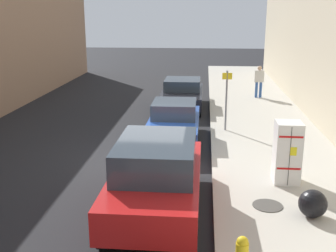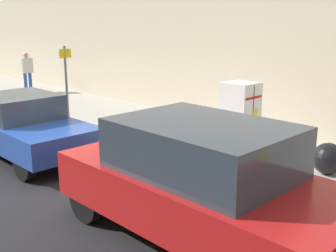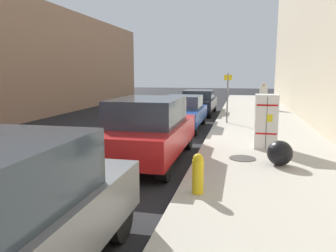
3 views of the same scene
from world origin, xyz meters
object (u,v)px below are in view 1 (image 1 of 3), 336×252
at_px(pedestrian_walking_far, 259,79).
at_px(parked_suv_red, 157,176).
at_px(parked_sedan_dark, 182,93).
at_px(parked_hatchback_blue, 174,122).
at_px(trash_bag, 313,204).
at_px(street_sign_post, 226,97).
at_px(discarded_refrigerator, 287,152).

bearing_deg(pedestrian_walking_far, parked_suv_red, 140.09).
distance_m(parked_sedan_dark, parked_hatchback_blue, 5.27).
bearing_deg(parked_hatchback_blue, trash_bag, 121.29).
bearing_deg(parked_suv_red, pedestrian_walking_far, -106.55).
xyz_separation_m(street_sign_post, parked_sedan_dark, (1.87, -4.14, -0.71)).
bearing_deg(parked_sedan_dark, discarded_refrigerator, 109.76).
xyz_separation_m(parked_hatchback_blue, parked_suv_red, (0.00, 5.45, 0.17)).
distance_m(discarded_refrigerator, parked_hatchback_blue, 4.95).
xyz_separation_m(pedestrian_walking_far, parked_sedan_dark, (3.83, 2.17, -0.38)).
xyz_separation_m(discarded_refrigerator, pedestrian_walking_far, (-0.60, -11.18, 0.13)).
relative_size(discarded_refrigerator, parked_suv_red, 0.37).
xyz_separation_m(trash_bag, parked_hatchback_blue, (3.46, -5.70, 0.26)).
relative_size(discarded_refrigerator, pedestrian_walking_far, 0.99).
bearing_deg(street_sign_post, parked_hatchback_blue, 31.18).
relative_size(pedestrian_walking_far, parked_suv_red, 0.37).
bearing_deg(street_sign_post, pedestrian_walking_far, -107.27).
bearing_deg(parked_suv_red, trash_bag, 175.82).
height_order(discarded_refrigerator, parked_sedan_dark, discarded_refrigerator).
bearing_deg(parked_suv_red, parked_sedan_dark, -90.00).
bearing_deg(street_sign_post, discarded_refrigerator, 105.71).
relative_size(trash_bag, parked_hatchback_blue, 0.15).
distance_m(pedestrian_walking_far, parked_suv_red, 13.45).
distance_m(discarded_refrigerator, street_sign_post, 5.07).
xyz_separation_m(parked_sedan_dark, parked_suv_red, (0.00, 10.72, 0.17)).
height_order(street_sign_post, parked_sedan_dark, street_sign_post).
distance_m(parked_hatchback_blue, parked_suv_red, 5.45).
bearing_deg(parked_suv_red, discarded_refrigerator, -152.10).
xyz_separation_m(street_sign_post, parked_suv_red, (1.87, 6.58, -0.53)).
bearing_deg(parked_sedan_dark, pedestrian_walking_far, -150.41).
xyz_separation_m(street_sign_post, parked_hatchback_blue, (1.87, 1.13, -0.70)).
xyz_separation_m(parked_sedan_dark, parked_hatchback_blue, (0.00, 5.27, 0.00)).
relative_size(street_sign_post, parked_sedan_dark, 0.51).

